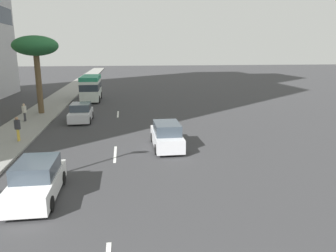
{
  "coord_description": "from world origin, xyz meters",
  "views": [
    {
      "loc": [
        -3.08,
        -0.64,
        6.21
      ],
      "look_at": [
        18.71,
        -3.65,
        1.01
      ],
      "focal_mm": 34.44,
      "sensor_mm": 36.0,
      "label": 1
    }
  ],
  "objects_px": {
    "minibus_lead": "(91,87)",
    "car_third": "(167,136)",
    "car_second": "(81,113)",
    "pedestrian_mid_block": "(18,128)",
    "palm_tree": "(36,48)",
    "pedestrian_near_lamp": "(24,112)",
    "car_fourth": "(37,181)"
  },
  "relations": [
    {
      "from": "car_second",
      "to": "palm_tree",
      "type": "xyz_separation_m",
      "value": [
        3.73,
        4.28,
        5.68
      ]
    },
    {
      "from": "car_second",
      "to": "car_third",
      "type": "distance_m",
      "value": 11.09
    },
    {
      "from": "car_second",
      "to": "pedestrian_near_lamp",
      "type": "relative_size",
      "value": 2.61
    },
    {
      "from": "pedestrian_near_lamp",
      "to": "palm_tree",
      "type": "bearing_deg",
      "value": 17.03
    },
    {
      "from": "car_second",
      "to": "car_third",
      "type": "height_order",
      "value": "car_third"
    },
    {
      "from": "car_third",
      "to": "pedestrian_mid_block",
      "type": "xyz_separation_m",
      "value": [
        2.44,
        9.88,
        0.28
      ]
    },
    {
      "from": "minibus_lead",
      "to": "pedestrian_near_lamp",
      "type": "distance_m",
      "value": 12.97
    },
    {
      "from": "pedestrian_mid_block",
      "to": "palm_tree",
      "type": "relative_size",
      "value": 0.23
    },
    {
      "from": "minibus_lead",
      "to": "car_third",
      "type": "bearing_deg",
      "value": 17.6
    },
    {
      "from": "car_fourth",
      "to": "pedestrian_near_lamp",
      "type": "height_order",
      "value": "pedestrian_near_lamp"
    },
    {
      "from": "car_third",
      "to": "car_second",
      "type": "bearing_deg",
      "value": 35.91
    },
    {
      "from": "palm_tree",
      "to": "pedestrian_near_lamp",
      "type": "bearing_deg",
      "value": 172.2
    },
    {
      "from": "car_second",
      "to": "palm_tree",
      "type": "bearing_deg",
      "value": -131.03
    },
    {
      "from": "car_fourth",
      "to": "minibus_lead",
      "type": "bearing_deg",
      "value": -179.53
    },
    {
      "from": "car_third",
      "to": "palm_tree",
      "type": "relative_size",
      "value": 0.6
    },
    {
      "from": "minibus_lead",
      "to": "car_third",
      "type": "distance_m",
      "value": 22.19
    },
    {
      "from": "minibus_lead",
      "to": "car_third",
      "type": "xyz_separation_m",
      "value": [
        -21.13,
        -6.7,
        -0.89
      ]
    },
    {
      "from": "pedestrian_mid_block",
      "to": "palm_tree",
      "type": "bearing_deg",
      "value": -65.88
    },
    {
      "from": "car_third",
      "to": "pedestrian_near_lamp",
      "type": "height_order",
      "value": "pedestrian_near_lamp"
    },
    {
      "from": "minibus_lead",
      "to": "pedestrian_mid_block",
      "type": "height_order",
      "value": "minibus_lead"
    },
    {
      "from": "pedestrian_near_lamp",
      "to": "pedestrian_mid_block",
      "type": "height_order",
      "value": "pedestrian_mid_block"
    },
    {
      "from": "car_second",
      "to": "palm_tree",
      "type": "relative_size",
      "value": 0.54
    },
    {
      "from": "pedestrian_near_lamp",
      "to": "palm_tree",
      "type": "relative_size",
      "value": 0.21
    },
    {
      "from": "car_second",
      "to": "pedestrian_mid_block",
      "type": "bearing_deg",
      "value": -27.3
    },
    {
      "from": "pedestrian_mid_block",
      "to": "palm_tree",
      "type": "height_order",
      "value": "palm_tree"
    },
    {
      "from": "car_fourth",
      "to": "pedestrian_near_lamp",
      "type": "xyz_separation_m",
      "value": [
        15.49,
        4.82,
        0.23
      ]
    },
    {
      "from": "car_third",
      "to": "car_fourth",
      "type": "bearing_deg",
      "value": 134.96
    },
    {
      "from": "pedestrian_mid_block",
      "to": "palm_tree",
      "type": "xyz_separation_m",
      "value": [
        10.27,
        0.91,
        5.36
      ]
    },
    {
      "from": "car_fourth",
      "to": "palm_tree",
      "type": "distance_m",
      "value": 20.46
    },
    {
      "from": "pedestrian_near_lamp",
      "to": "pedestrian_mid_block",
      "type": "distance_m",
      "value": 6.73
    },
    {
      "from": "pedestrian_near_lamp",
      "to": "car_fourth",
      "type": "bearing_deg",
      "value": -137.91
    },
    {
      "from": "car_second",
      "to": "car_fourth",
      "type": "bearing_deg",
      "value": 0.1
    }
  ]
}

